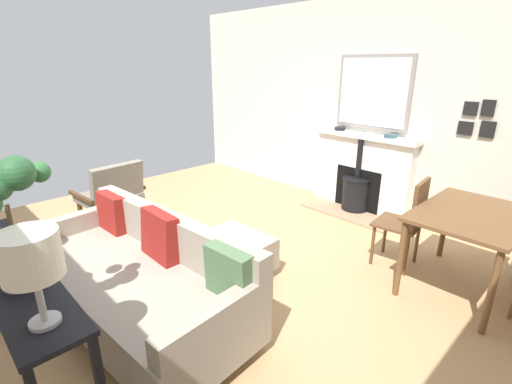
# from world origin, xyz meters

# --- Properties ---
(ground_plane) EXTENTS (5.06, 5.92, 0.01)m
(ground_plane) POSITION_xyz_m (0.00, 0.00, -0.00)
(ground_plane) COLOR tan
(wall_left) EXTENTS (0.12, 5.92, 2.68)m
(wall_left) POSITION_xyz_m (-2.53, 0.00, 1.34)
(wall_left) COLOR beige
(wall_left) RESTS_ON ground
(fireplace) EXTENTS (0.60, 1.40, 1.03)m
(fireplace) POSITION_xyz_m (-2.34, 0.35, 0.45)
(fireplace) COLOR #9E7A5B
(fireplace) RESTS_ON ground
(mirror_over_mantel) EXTENTS (0.04, 0.98, 0.90)m
(mirror_over_mantel) POSITION_xyz_m (-2.44, 0.35, 1.54)
(mirror_over_mantel) COLOR gray
(mantel_bowl_near) EXTENTS (0.14, 0.14, 0.04)m
(mantel_bowl_near) POSITION_xyz_m (-2.35, -0.04, 1.06)
(mantel_bowl_near) COLOR black
(mantel_bowl_near) RESTS_ON fireplace
(mantel_bowl_far) EXTENTS (0.15, 0.15, 0.05)m
(mantel_bowl_far) POSITION_xyz_m (-2.35, 0.68, 1.06)
(mantel_bowl_far) COLOR #334C56
(mantel_bowl_far) RESTS_ON fireplace
(sofa) EXTENTS (1.03, 2.10, 0.81)m
(sofa) POSITION_xyz_m (0.85, 0.35, 0.34)
(sofa) COLOR #B2B2B7
(sofa) RESTS_ON ground
(ottoman) EXTENTS (0.70, 0.68, 0.38)m
(ottoman) POSITION_xyz_m (0.00, 0.42, 0.24)
(ottoman) COLOR #B2B2B7
(ottoman) RESTS_ON ground
(armchair_accent) EXTENTS (0.73, 0.65, 0.84)m
(armchair_accent) POSITION_xyz_m (0.31, -1.30, 0.48)
(armchair_accent) COLOR #4C3321
(armchair_accent) RESTS_ON ground
(console_table) EXTENTS (0.33, 1.78, 0.74)m
(console_table) POSITION_xyz_m (1.60, 0.35, 0.65)
(console_table) COLOR black
(console_table) RESTS_ON ground
(table_lamp_far_end) EXTENTS (0.26, 0.26, 0.47)m
(table_lamp_far_end) POSITION_xyz_m (1.60, 1.02, 1.09)
(table_lamp_far_end) COLOR #B2B2B7
(table_lamp_far_end) RESTS_ON console_table
(potted_plant) EXTENTS (0.49, 0.40, 0.73)m
(potted_plant) POSITION_xyz_m (1.59, 0.59, 1.13)
(potted_plant) COLOR #4C4C51
(potted_plant) RESTS_ON console_table
(dining_table) EXTENTS (1.07, 0.77, 0.73)m
(dining_table) POSITION_xyz_m (-1.34, 1.95, 0.63)
(dining_table) COLOR brown
(dining_table) RESTS_ON ground
(dining_chair_near_fireplace) EXTENTS (0.44, 0.44, 0.89)m
(dining_chair_near_fireplace) POSITION_xyz_m (-1.35, 1.44, 0.52)
(dining_chair_near_fireplace) COLOR brown
(dining_chair_near_fireplace) RESTS_ON ground
(photo_gallery_row) EXTENTS (0.02, 0.35, 0.38)m
(photo_gallery_row) POSITION_xyz_m (-2.45, 1.56, 1.33)
(photo_gallery_row) COLOR black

